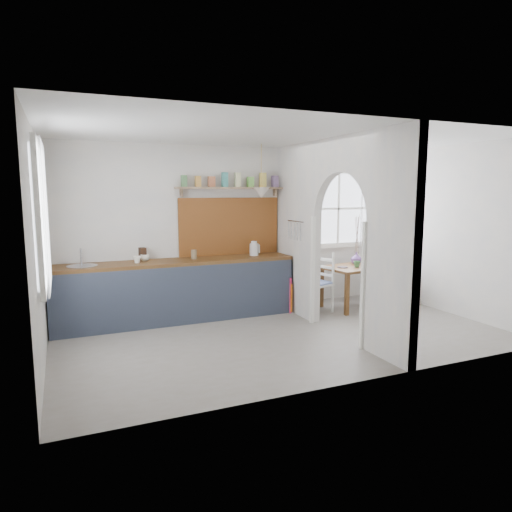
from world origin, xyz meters
name	(u,v)px	position (x,y,z in m)	size (l,w,h in m)	color
floor	(286,336)	(0.00, 0.00, 0.00)	(5.80, 3.20, 0.01)	gray
ceiling	(287,135)	(0.00, 0.00, 2.60)	(5.80, 3.20, 0.01)	silver
walls	(286,238)	(0.00, 0.00, 1.30)	(5.81, 3.21, 2.60)	silver
partition	(331,225)	(0.70, 0.06, 1.45)	(0.12, 3.20, 2.60)	silver
kitchen_window	(38,216)	(-2.87, 0.00, 1.65)	(0.10, 1.16, 1.50)	white
nook_window	(338,209)	(1.80, 1.56, 1.60)	(1.76, 0.10, 1.30)	white
counter	(177,290)	(-1.13, 1.33, 0.46)	(3.50, 0.60, 0.90)	#50341B
sink	(82,267)	(-2.43, 1.30, 0.89)	(0.40, 0.40, 0.02)	#ABB0B9
backsplash	(230,226)	(-0.20, 1.58, 1.35)	(1.65, 0.03, 0.90)	brown
shelf	(231,184)	(-0.20, 1.49, 2.01)	(1.75, 0.20, 0.21)	#886951
pendant_lamp	(261,193)	(0.15, 1.15, 1.88)	(0.26, 0.26, 0.16)	silver
utensil_rail	(296,221)	(0.61, 0.90, 1.45)	(0.02, 0.02, 0.50)	#ABB0B9
dining_table	(356,287)	(1.76, 0.91, 0.34)	(1.10, 0.73, 0.69)	#50341B
chair_left	(315,283)	(0.97, 0.90, 0.48)	(0.44, 0.44, 0.95)	white
chair_right	(398,277)	(2.58, 0.85, 0.45)	(0.41, 0.41, 0.91)	white
kettle	(254,248)	(0.11, 1.33, 1.01)	(0.19, 0.15, 0.22)	silver
mug_a	(137,260)	(-1.70, 1.28, 0.95)	(0.10, 0.10, 0.10)	white
mug_b	(145,258)	(-1.57, 1.41, 0.95)	(0.13, 0.13, 0.10)	white
knife_block	(143,254)	(-1.59, 1.47, 0.99)	(0.09, 0.12, 0.19)	#432619
jar	(194,254)	(-0.86, 1.34, 0.97)	(0.09, 0.09, 0.14)	brown
towel_magenta	(290,296)	(0.58, 0.98, 0.28)	(0.02, 0.03, 0.57)	#DB2965
towel_orange	(291,298)	(0.58, 0.95, 0.25)	(0.02, 0.03, 0.44)	orange
bowl	(373,263)	(2.02, 0.84, 0.73)	(0.33, 0.33, 0.08)	silver
table_cup	(357,264)	(1.68, 0.81, 0.74)	(0.11, 0.11, 0.10)	#407B46
plate	(343,267)	(1.46, 0.88, 0.69)	(0.17, 0.17, 0.01)	#2D2123
vase	(356,258)	(1.89, 1.10, 0.78)	(0.19, 0.19, 0.20)	#593774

